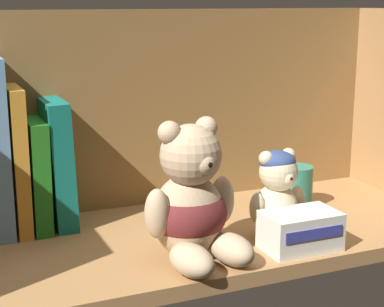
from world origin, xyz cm
name	(u,v)px	position (x,y,z in cm)	size (l,w,h in cm)	color
shelf_board	(182,242)	(0.00, 0.00, 1.00)	(79.06, 29.70, 2.00)	#9E7042
shelf_back_panel	(143,116)	(0.00, 15.45, 16.16)	(81.46, 1.20, 32.33)	brown
book_6	(16,158)	(-20.11, 11.91, 12.21)	(1.91, 12.21, 20.42)	#BB8129
book_7	(35,173)	(-17.59, 11.91, 9.84)	(2.41, 11.99, 15.69)	#1D6A1B
book_8	(56,162)	(-14.54, 11.91, 11.10)	(2.97, 11.55, 18.20)	#10665C
teddy_bear_larger	(191,205)	(-1.89, -7.80, 8.98)	(13.19, 14.12, 17.77)	tan
teddy_bear_smaller	(279,196)	(11.82, -5.88, 7.80)	(9.00, 9.23, 12.22)	beige
pillar_candle	(296,187)	(20.94, 3.91, 5.34)	(5.07, 5.07, 6.68)	#2D7A66
small_product_box	(300,231)	(12.25, -10.81, 4.52)	(9.77, 6.38, 5.04)	silver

